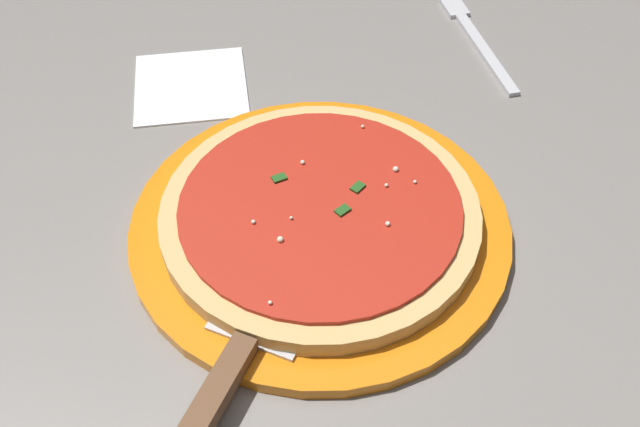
# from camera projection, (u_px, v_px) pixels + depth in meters

# --- Properties ---
(restaurant_table) EXTENTS (1.02, 0.86, 0.74)m
(restaurant_table) POSITION_uv_depth(u_px,v_px,m) (290.00, 335.00, 0.69)
(restaurant_table) COLOR black
(restaurant_table) RESTS_ON ground_plane
(serving_plate) EXTENTS (0.31, 0.31, 0.01)m
(serving_plate) POSITION_uv_depth(u_px,v_px,m) (320.00, 225.00, 0.60)
(serving_plate) COLOR orange
(serving_plate) RESTS_ON restaurant_table
(pizza) EXTENTS (0.26, 0.26, 0.02)m
(pizza) POSITION_uv_depth(u_px,v_px,m) (320.00, 212.00, 0.58)
(pizza) COLOR #DBB26B
(pizza) RESTS_ON serving_plate
(pizza_server) EXTENTS (0.11, 0.22, 0.01)m
(pizza_server) POSITION_uv_depth(u_px,v_px,m) (231.00, 370.00, 0.49)
(pizza_server) COLOR silver
(pizza_server) RESTS_ON serving_plate
(napkin_folded_right) EXTENTS (0.14, 0.14, 0.00)m
(napkin_folded_right) POSITION_uv_depth(u_px,v_px,m) (191.00, 85.00, 0.73)
(napkin_folded_right) COLOR white
(napkin_folded_right) RESTS_ON restaurant_table
(fork) EXTENTS (0.08, 0.18, 0.00)m
(fork) POSITION_uv_depth(u_px,v_px,m) (475.00, 38.00, 0.79)
(fork) COLOR silver
(fork) RESTS_ON restaurant_table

